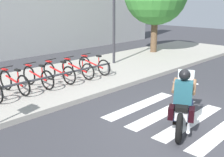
# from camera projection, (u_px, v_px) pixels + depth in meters

# --- Properties ---
(ground_plane) EXTENTS (48.00, 48.00, 0.00)m
(ground_plane) POSITION_uv_depth(u_px,v_px,m) (182.00, 126.00, 6.71)
(ground_plane) COLOR #38383D
(sidewalk) EXTENTS (24.00, 4.40, 0.15)m
(sidewalk) POSITION_uv_depth(u_px,v_px,m) (56.00, 82.00, 10.15)
(sidewalk) COLOR #A8A399
(sidewalk) RESTS_ON ground
(crosswalk_stripe_1) EXTENTS (2.80, 0.40, 0.01)m
(crosswalk_stripe_1) POSITION_uv_depth(u_px,v_px,m) (222.00, 131.00, 6.46)
(crosswalk_stripe_1) COLOR white
(crosswalk_stripe_1) RESTS_ON ground
(crosswalk_stripe_2) EXTENTS (2.80, 0.40, 0.01)m
(crosswalk_stripe_2) POSITION_uv_depth(u_px,v_px,m) (190.00, 121.00, 6.99)
(crosswalk_stripe_2) COLOR white
(crosswalk_stripe_2) RESTS_ON ground
(crosswalk_stripe_3) EXTENTS (2.80, 0.40, 0.01)m
(crosswalk_stripe_3) POSITION_uv_depth(u_px,v_px,m) (163.00, 113.00, 7.53)
(crosswalk_stripe_3) COLOR white
(crosswalk_stripe_3) RESTS_ON ground
(crosswalk_stripe_4) EXTENTS (2.80, 0.40, 0.01)m
(crosswalk_stripe_4) POSITION_uv_depth(u_px,v_px,m) (140.00, 105.00, 8.06)
(crosswalk_stripe_4) COLOR white
(crosswalk_stripe_4) RESTS_ON ground
(motorcycle) EXTENTS (2.10, 1.12, 1.25)m
(motorcycle) POSITION_uv_depth(u_px,v_px,m) (183.00, 108.00, 6.58)
(motorcycle) COLOR black
(motorcycle) RESTS_ON ground
(rider) EXTENTS (0.76, 0.70, 1.45)m
(rider) POSITION_uv_depth(u_px,v_px,m) (183.00, 95.00, 6.41)
(rider) COLOR #1E4C59
(rider) RESTS_ON ground
(bicycle_1) EXTENTS (0.48, 1.61, 0.79)m
(bicycle_1) POSITION_uv_depth(u_px,v_px,m) (14.00, 82.00, 8.56)
(bicycle_1) COLOR black
(bicycle_1) RESTS_ON sidewalk
(bicycle_2) EXTENTS (0.48, 1.61, 0.79)m
(bicycle_2) POSITION_uv_depth(u_px,v_px,m) (38.00, 77.00, 9.14)
(bicycle_2) COLOR black
(bicycle_2) RESTS_ON sidewalk
(bicycle_3) EXTENTS (0.48, 1.67, 0.78)m
(bicycle_3) POSITION_uv_depth(u_px,v_px,m) (59.00, 72.00, 9.71)
(bicycle_3) COLOR black
(bicycle_3) RESTS_ON sidewalk
(bicycle_4) EXTENTS (0.48, 1.68, 0.75)m
(bicycle_4) POSITION_uv_depth(u_px,v_px,m) (77.00, 69.00, 10.29)
(bicycle_4) COLOR black
(bicycle_4) RESTS_ON sidewalk
(bicycle_5) EXTENTS (0.48, 1.63, 0.75)m
(bicycle_5) POSITION_uv_depth(u_px,v_px,m) (94.00, 65.00, 10.87)
(bicycle_5) COLOR black
(bicycle_5) RESTS_ON sidewalk
(bike_rack) EXTENTS (4.75, 0.07, 0.49)m
(bike_rack) POSITION_uv_depth(u_px,v_px,m) (58.00, 76.00, 9.04)
(bike_rack) COLOR #333338
(bike_rack) RESTS_ON sidewalk
(street_lamp) EXTENTS (0.28, 0.28, 4.19)m
(street_lamp) POSITION_uv_depth(u_px,v_px,m) (114.00, 9.00, 12.18)
(street_lamp) COLOR #2D2D33
(street_lamp) RESTS_ON ground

